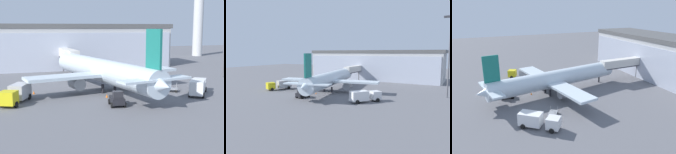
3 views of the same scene
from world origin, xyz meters
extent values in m
plane|color=slate|center=(0.00, 0.00, 0.00)|extent=(240.00, 240.00, 0.00)
cube|color=#B1B1B1|center=(0.00, 39.79, 5.49)|extent=(54.37, 16.13, 10.99)
cube|color=#B2B9CA|center=(-0.28, 32.63, 4.94)|extent=(52.75, 2.37, 9.89)
cube|color=#525252|center=(0.00, 39.79, 11.59)|extent=(55.46, 16.46, 1.20)
cube|color=silver|center=(-3.89, 27.48, 4.92)|extent=(2.64, 14.63, 2.40)
cube|color=#3F3F47|center=(-3.89, 27.48, 3.87)|extent=(2.68, 14.63, 0.30)
cylinder|color=#4C4C51|center=(-4.06, 32.94, 1.86)|extent=(0.70, 0.70, 3.72)
cylinder|color=#59595E|center=(28.60, 11.19, 9.82)|extent=(0.36, 0.36, 19.64)
cylinder|color=silver|center=(-1.97, 6.17, 3.63)|extent=(9.90, 33.88, 4.05)
cone|color=silver|center=(-4.93, 22.75, 3.63)|extent=(4.51, 3.66, 4.05)
cone|color=silver|center=(0.98, -10.41, 3.63)|extent=(4.29, 4.58, 3.65)
cube|color=silver|center=(-1.68, 4.51, 3.22)|extent=(28.74, 9.13, 0.50)
cube|color=silver|center=(0.81, -9.43, 4.23)|extent=(11.25, 4.29, 0.30)
cube|color=#197266|center=(0.72, -8.93, 8.36)|extent=(0.92, 3.21, 5.41)
cylinder|color=gray|center=(-7.09, 4.06, 1.87)|extent=(2.63, 3.52, 2.10)
cylinder|color=gray|center=(3.56, 5.95, 1.87)|extent=(2.63, 3.52, 2.10)
cylinder|color=black|center=(-2.70, 3.32, 0.80)|extent=(0.50, 0.50, 1.60)
cylinder|color=black|center=(-0.31, 3.74, 0.80)|extent=(0.50, 0.50, 1.60)
cylinder|color=black|center=(-4.40, 19.80, 0.80)|extent=(0.40, 0.40, 1.60)
cube|color=yellow|center=(-18.24, -1.55, 1.40)|extent=(2.93, 2.93, 1.90)
cube|color=#B2B2B7|center=(-16.45, 2.25, 1.55)|extent=(3.70, 4.56, 2.20)
cylinder|color=black|center=(-17.25, -2.02, 0.45)|extent=(0.66, 0.94, 0.90)
cylinder|color=black|center=(-19.24, -1.08, 0.45)|extent=(0.66, 0.94, 0.90)
cylinder|color=black|center=(-15.02, 2.68, 0.45)|extent=(0.66, 0.94, 0.90)
cylinder|color=black|center=(-17.01, 3.62, 0.45)|extent=(0.66, 0.94, 0.90)
cube|color=silver|center=(13.91, -0.91, 1.40)|extent=(3.10, 3.10, 1.90)
cube|color=white|center=(11.23, -4.14, 1.55)|extent=(4.25, 4.48, 2.20)
cylinder|color=black|center=(13.06, -0.21, 0.45)|extent=(0.81, 0.88, 0.90)
cylinder|color=black|center=(14.76, -1.61, 0.45)|extent=(0.81, 0.88, 0.90)
cylinder|color=black|center=(9.75, -4.21, 0.45)|extent=(0.81, 0.88, 0.90)
cylinder|color=black|center=(11.44, -5.62, 0.45)|extent=(0.81, 0.88, 0.90)
cube|color=gray|center=(9.02, 0.82, 0.52)|extent=(3.21, 2.91, 0.16)
cylinder|color=black|center=(10.35, 0.77, 0.22)|extent=(0.43, 0.35, 0.44)
cylinder|color=gray|center=(10.35, 0.77, 1.05)|extent=(0.08, 0.08, 0.90)
cylinder|color=black|center=(9.53, -0.41, 0.22)|extent=(0.43, 0.35, 0.44)
cylinder|color=gray|center=(9.53, -0.41, 1.05)|extent=(0.08, 0.08, 0.90)
cylinder|color=black|center=(8.51, 2.05, 0.22)|extent=(0.43, 0.35, 0.44)
cylinder|color=gray|center=(8.51, 2.05, 1.05)|extent=(0.08, 0.08, 0.90)
cylinder|color=black|center=(7.69, 0.86, 0.22)|extent=(0.43, 0.35, 0.44)
cylinder|color=gray|center=(7.69, 0.86, 1.05)|extent=(0.08, 0.08, 0.90)
cube|color=black|center=(-3.38, -5.69, 0.85)|extent=(2.29, 3.45, 0.90)
cube|color=#26262B|center=(-3.48, -6.32, 1.80)|extent=(1.54, 1.21, 1.00)
cylinder|color=black|center=(-4.09, -4.44, 0.40)|extent=(0.47, 0.85, 0.80)
cylinder|color=black|center=(-2.31, -4.73, 0.40)|extent=(0.47, 0.85, 0.80)
cylinder|color=black|center=(-4.45, -6.65, 0.40)|extent=(0.47, 0.85, 0.80)
cylinder|color=black|center=(-2.67, -6.94, 0.40)|extent=(0.47, 0.85, 0.80)
cone|color=orange|center=(-3.08, -0.06, 0.28)|extent=(0.36, 0.36, 0.55)
cone|color=orange|center=(-14.02, 6.59, 0.28)|extent=(0.36, 0.36, 0.55)
camera|label=1|loc=(-18.60, -47.01, 11.26)|focal=50.00mm
camera|label=2|loc=(29.56, -49.00, 11.23)|focal=35.00mm
camera|label=3|loc=(44.62, -12.56, 19.99)|focal=35.00mm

